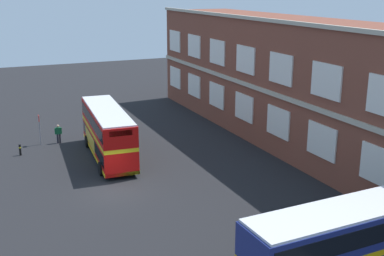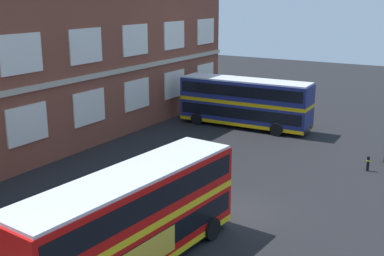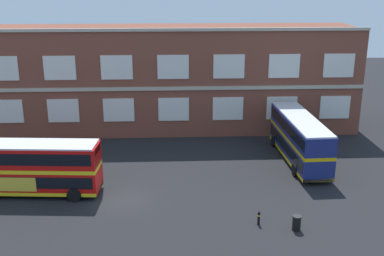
% 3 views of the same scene
% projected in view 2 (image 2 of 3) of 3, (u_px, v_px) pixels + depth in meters
% --- Properties ---
extents(ground_plane, '(120.00, 120.00, 0.00)m').
position_uv_depth(ground_plane, '(207.00, 202.00, 26.15)').
color(ground_plane, black).
extents(double_decker_near, '(11.16, 3.47, 4.07)m').
position_uv_depth(double_decker_near, '(132.00, 219.00, 19.32)').
color(double_decker_near, red).
rests_on(double_decker_near, ground).
extents(double_decker_middle, '(3.15, 11.08, 4.07)m').
position_uv_depth(double_decker_middle, '(245.00, 102.00, 40.62)').
color(double_decker_middle, navy).
rests_on(double_decker_middle, ground).
extents(safety_bollard_east, '(0.19, 0.19, 0.95)m').
position_uv_depth(safety_bollard_east, '(368.00, 163.00, 30.75)').
color(safety_bollard_east, black).
rests_on(safety_bollard_east, ground).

